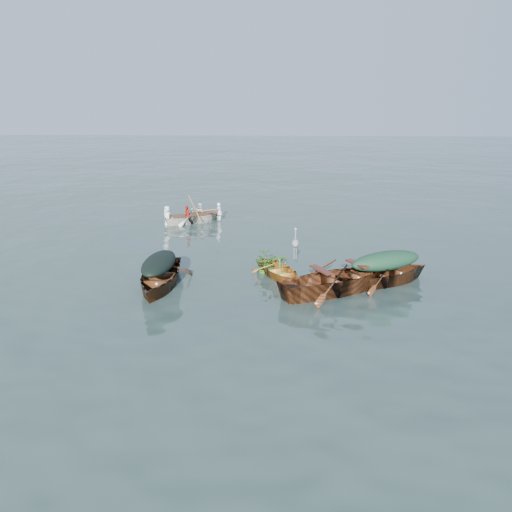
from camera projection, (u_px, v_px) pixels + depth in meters
The scene contains 13 objects.
ground at pixel (285, 294), 13.11m from camera, with size 140.00×140.00×0.00m, color #314540.
yellow_dinghy at pixel (279, 277), 14.44m from camera, with size 1.14×2.63×0.67m, color #C37426.
dark_covered_boat at pixel (160, 286), 13.66m from camera, with size 1.46×3.93×1.00m, color #452810.
green_tarp_boat at pixel (384, 284), 13.85m from camera, with size 1.25×4.03×0.92m, color #562714.
open_wooden_boat at pixel (338, 292), 13.26m from camera, with size 1.48×4.76×1.14m, color brown.
rowed_boat at pixel (194, 223), 21.06m from camera, with size 1.04×3.48×0.78m, color white.
dark_tarp_cover at pixel (159, 262), 13.46m from camera, with size 0.80×2.16×0.40m, color black.
green_tarp_cover at pixel (386, 259), 13.65m from camera, with size 0.69×2.21×0.52m, color #183B26.
thwart_benches at pixel (339, 271), 13.08m from camera, with size 0.89×2.38×0.04m, color #451910, non-canonical shape.
heron at pixel (295, 248), 14.48m from camera, with size 0.28×0.40×0.92m, color #969A9E, non-canonical shape.
dinghy_weeds at pixel (271, 251), 14.74m from camera, with size 0.70×0.90×0.60m, color #2F6119.
rowers at pixel (193, 205), 20.83m from camera, with size 0.94×2.44×0.76m, color white.
oars at pixel (194, 213), 20.93m from camera, with size 2.60×0.60×0.06m, color #A97940, non-canonical shape.
Camera 1 is at (-0.02, -12.28, 4.77)m, focal length 35.00 mm.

